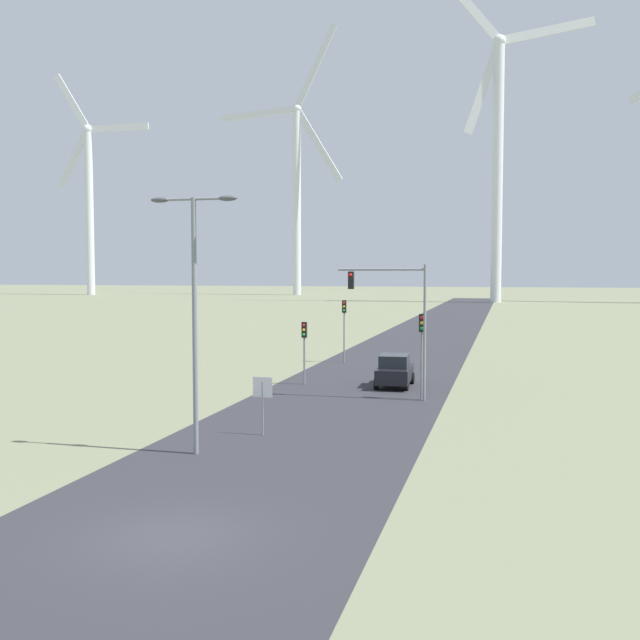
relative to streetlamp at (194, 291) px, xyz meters
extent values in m
plane|color=#757A5B|center=(2.74, -7.78, -5.80)|extent=(600.00, 600.00, 0.00)
cube|color=#2D2D33|center=(2.74, 40.22, -5.80)|extent=(10.00, 240.00, 0.01)
cylinder|color=gray|center=(0.00, 0.00, -1.26)|extent=(0.18, 0.18, 9.07)
cylinder|color=gray|center=(0.00, 0.00, 3.22)|extent=(2.55, 0.10, 0.10)
ellipsoid|color=#4C4C51|center=(-1.28, 0.00, 3.22)|extent=(0.70, 0.32, 0.20)
ellipsoid|color=#4C4C51|center=(1.28, 0.00, 3.22)|extent=(0.70, 0.32, 0.20)
cylinder|color=gray|center=(1.34, 3.48, -4.72)|extent=(0.07, 0.07, 2.15)
cube|color=white|center=(1.34, 3.47, -3.87)|extent=(0.81, 0.01, 0.81)
cube|color=red|center=(1.34, 3.48, -3.87)|extent=(0.76, 0.02, 0.76)
cylinder|color=gray|center=(-0.61, 16.79, -4.00)|extent=(0.11, 0.11, 3.61)
cube|color=black|center=(-0.61, 16.79, -2.64)|extent=(0.28, 0.24, 0.90)
sphere|color=red|center=(-0.61, 16.65, -2.37)|extent=(0.16, 0.16, 0.16)
sphere|color=gold|center=(-0.61, 16.65, -2.64)|extent=(0.16, 0.16, 0.16)
sphere|color=green|center=(-0.61, 16.65, -2.91)|extent=(0.16, 0.16, 0.16)
cylinder|color=gray|center=(6.51, 13.26, -3.62)|extent=(0.11, 0.11, 4.36)
cube|color=black|center=(6.51, 13.26, -1.89)|extent=(0.28, 0.24, 0.90)
sphere|color=red|center=(6.51, 13.13, -1.62)|extent=(0.16, 0.16, 0.16)
sphere|color=gold|center=(6.51, 13.13, -1.89)|extent=(0.16, 0.16, 0.16)
sphere|color=green|center=(6.51, 13.13, -2.16)|extent=(0.16, 0.16, 0.16)
cylinder|color=gray|center=(-0.61, 27.54, -3.57)|extent=(0.11, 0.11, 4.45)
cube|color=black|center=(-0.61, 27.54, -1.79)|extent=(0.28, 0.24, 0.90)
sphere|color=red|center=(-0.61, 27.41, -1.52)|extent=(0.16, 0.16, 0.16)
sphere|color=gold|center=(-0.61, 27.41, -1.79)|extent=(0.16, 0.16, 0.16)
sphere|color=green|center=(-0.61, 27.41, -2.06)|extent=(0.16, 0.16, 0.16)
cylinder|color=gray|center=(6.68, 13.00, -2.37)|extent=(0.14, 0.14, 6.85)
cylinder|color=gray|center=(4.47, 13.00, 0.80)|extent=(4.43, 0.12, 0.12)
cube|color=black|center=(2.92, 13.00, 0.25)|extent=(0.28, 0.24, 0.90)
sphere|color=red|center=(2.92, 12.87, 0.52)|extent=(0.18, 0.18, 0.18)
cube|color=black|center=(4.56, 17.26, -5.07)|extent=(1.98, 4.18, 0.80)
cube|color=#1E2328|center=(4.56, 17.11, -4.32)|extent=(1.65, 2.17, 0.70)
cylinder|color=black|center=(3.73, 18.54, -5.47)|extent=(0.22, 0.66, 0.66)
cylinder|color=black|center=(5.39, 18.54, -5.47)|extent=(0.22, 0.66, 0.66)
cylinder|color=black|center=(3.73, 15.99, -5.47)|extent=(0.22, 0.66, 0.66)
cylinder|color=black|center=(5.39, 15.99, -5.47)|extent=(0.22, 0.66, 0.66)
cylinder|color=silver|center=(-101.96, 161.61, 16.90)|extent=(2.20, 2.20, 45.39)
sphere|color=silver|center=(-101.96, 161.61, 39.59)|extent=(2.60, 2.60, 2.60)
cube|color=silver|center=(-106.66, 161.28, 47.40)|extent=(10.31, 1.22, 15.43)
cube|color=silver|center=(-106.35, 161.31, 31.61)|extent=(9.76, 1.18, 15.70)
cube|color=silver|center=(-92.86, 162.25, 39.77)|extent=(16.96, 1.68, 2.13)
cylinder|color=silver|center=(-46.17, 174.98, 19.63)|extent=(2.20, 2.20, 50.86)
sphere|color=silver|center=(-46.17, 174.98, 45.06)|extent=(2.60, 2.60, 2.60)
cube|color=silver|center=(-39.70, 173.96, 34.70)|extent=(13.83, 2.66, 20.58)
cube|color=silver|center=(-40.54, 174.09, 55.91)|extent=(12.31, 2.43, 21.38)
cube|color=silver|center=(-58.26, 176.89, 44.57)|extent=(23.05, 4.12, 2.73)
cylinder|color=silver|center=(8.11, 136.00, 20.97)|extent=(2.20, 2.20, 53.53)
sphere|color=silver|center=(8.11, 136.00, 47.73)|extent=(2.60, 2.60, 2.60)
cube|color=silver|center=(1.57, 134.49, 55.34)|extent=(13.66, 3.61, 15.43)
cube|color=silver|center=(4.96, 135.27, 38.12)|extent=(7.67, 2.23, 18.57)
cube|color=silver|center=(17.80, 138.23, 49.74)|extent=(18.59, 4.75, 5.52)
camera|label=1|loc=(10.73, -24.42, 0.71)|focal=42.00mm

